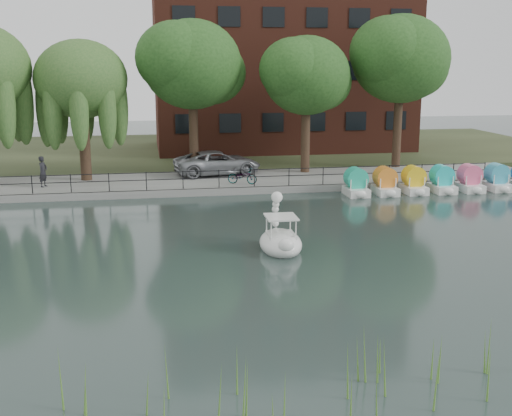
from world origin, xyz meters
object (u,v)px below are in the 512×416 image
object	(u,v)px
bicycle	(242,175)
pedestrian	(43,169)
swan_boat	(280,238)
minivan	(218,161)

from	to	relation	value
bicycle	pedestrian	xyz separation A→B (m)	(-11.13, 1.04, 0.49)
pedestrian	swan_boat	bearing A→B (deg)	-115.32
minivan	swan_boat	distance (m)	15.42
bicycle	pedestrian	bearing A→B (deg)	107.55
bicycle	swan_boat	xyz separation A→B (m)	(-0.30, -12.03, -0.42)
bicycle	swan_boat	distance (m)	12.05
minivan	bicycle	distance (m)	3.53
bicycle	pedestrian	world-z (taller)	pedestrian
minivan	pedestrian	xyz separation A→B (m)	(-10.08, -2.30, 0.14)
swan_boat	minivan	bearing A→B (deg)	93.89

